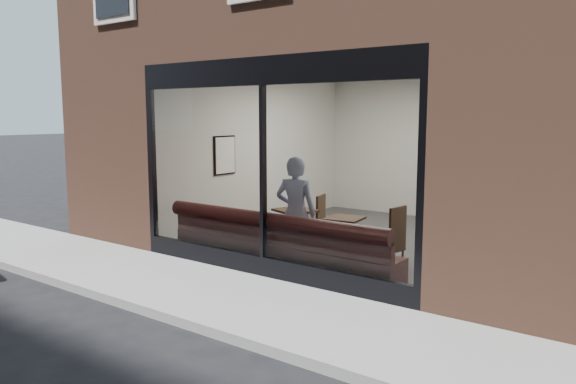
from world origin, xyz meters
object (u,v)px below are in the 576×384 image
Objects in this scene: banquette at (280,256)px; person at (296,213)px; cafe_table_left at (295,210)px; cafe_chair_right at (387,249)px; cafe_table_right at (344,219)px; cafe_chair_left at (311,233)px.

person is (0.12, 0.24, 0.66)m from banquette.
person reaches higher than cafe_table_left.
cafe_table_left is at bearing 17.75° from cafe_chair_right.
cafe_table_right is (0.59, 0.92, 0.52)m from banquette.
cafe_chair_right is at bearing 38.71° from cafe_table_right.
cafe_table_right reaches higher than banquette.
cafe_table_right reaches higher than cafe_chair_left.
cafe_table_left reaches higher than banquette.
cafe_chair_left is (-0.07, 0.58, -0.50)m from cafe_table_left.
cafe_table_left is (-0.49, 1.07, 0.52)m from banquette.
cafe_table_left is at bearing 171.81° from cafe_table_right.
banquette is 0.71m from person.
person reaches higher than banquette.
cafe_table_right is (1.08, -0.16, 0.00)m from cafe_table_left.
cafe_chair_right is (1.63, 0.28, -0.50)m from cafe_table_left.
banquette is 6.52× the size of cafe_table_left.
cafe_chair_left is 1.72m from cafe_chair_right.
cafe_table_left is 1.13× the size of cafe_table_right.
banquette is at bearing 45.35° from person.
person is 1.70m from cafe_chair_left.
person is at bearing 55.80° from cafe_chair_right.
banquette is 1.75m from cafe_chair_left.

